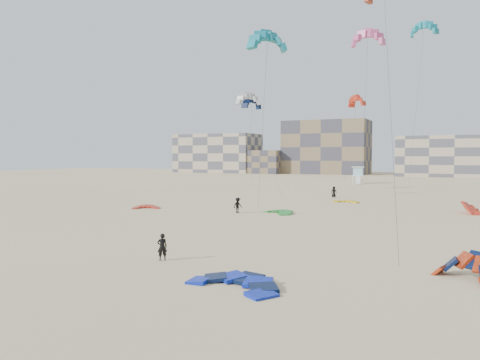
% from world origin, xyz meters
% --- Properties ---
extents(ground, '(320.00, 320.00, 0.00)m').
position_xyz_m(ground, '(0.00, 0.00, 0.00)').
color(ground, beige).
rests_on(ground, ground).
extents(kite_ground_blue, '(5.27, 5.44, 1.11)m').
position_xyz_m(kite_ground_blue, '(3.20, -2.84, 0.00)').
color(kite_ground_blue, '#122ECD').
rests_on(kite_ground_blue, ground).
extents(kite_ground_orange, '(4.87, 4.87, 3.49)m').
position_xyz_m(kite_ground_orange, '(13.15, 3.18, 0.00)').
color(kite_ground_orange, '#EF3B16').
rests_on(kite_ground_orange, ground).
extents(kite_ground_red, '(4.19, 4.26, 1.16)m').
position_xyz_m(kite_ground_red, '(-20.84, 21.99, 0.00)').
color(kite_ground_red, '#E44D21').
rests_on(kite_ground_red, ground).
extents(kite_ground_green, '(5.07, 5.11, 0.95)m').
position_xyz_m(kite_ground_green, '(-5.09, 24.41, 0.00)').
color(kite_ground_green, green).
rests_on(kite_ground_green, ground).
extents(kite_ground_red_far, '(4.21, 4.12, 3.77)m').
position_xyz_m(kite_ground_red_far, '(13.67, 33.40, 0.00)').
color(kite_ground_red_far, '#E44D21').
rests_on(kite_ground_red_far, ground).
extents(kite_ground_yellow, '(3.40, 3.56, 0.57)m').
position_xyz_m(kite_ground_yellow, '(-1.23, 39.25, 0.00)').
color(kite_ground_yellow, '#FFA50B').
rests_on(kite_ground_yellow, ground).
extents(kitesurfer_main, '(0.69, 0.69, 1.61)m').
position_xyz_m(kitesurfer_main, '(-3.18, 0.26, 0.80)').
color(kitesurfer_main, black).
rests_on(kitesurfer_main, ground).
extents(kitesurfer_c, '(1.03, 1.24, 1.67)m').
position_xyz_m(kitesurfer_c, '(-9.23, 22.82, 0.84)').
color(kitesurfer_c, black).
rests_on(kitesurfer_c, ground).
extents(kitesurfer_e, '(0.93, 0.76, 1.63)m').
position_xyz_m(kitesurfer_e, '(-4.66, 46.06, 0.81)').
color(kitesurfer_e, black).
rests_on(kitesurfer_e, ground).
extents(kite_fly_teal_a, '(5.28, 5.27, 17.11)m').
position_xyz_m(kite_fly_teal_a, '(-3.79, 17.92, 16.61)').
color(kite_fly_teal_a, teal).
rests_on(kite_fly_teal_a, ground).
extents(kite_fly_grey, '(10.03, 8.73, 14.44)m').
position_xyz_m(kite_fly_grey, '(-15.33, 38.71, 14.16)').
color(kite_fly_grey, '#BCBCBC').
rests_on(kite_fly_grey, ground).
extents(kite_fly_pink, '(4.99, 13.46, 21.48)m').
position_xyz_m(kite_fly_pink, '(1.20, 39.65, 21.17)').
color(kite_fly_pink, pink).
rests_on(kite_fly_pink, ground).
extents(kite_fly_navy, '(4.81, 5.99, 15.24)m').
position_xyz_m(kite_fly_navy, '(-20.11, 50.41, 14.99)').
color(kite_fly_navy, '#0B1638').
rests_on(kite_fly_navy, ground).
extents(kite_fly_teal_b, '(5.07, 12.27, 27.49)m').
position_xyz_m(kite_fly_teal_b, '(6.10, 62.39, 27.20)').
color(kite_fly_teal_b, teal).
rests_on(kite_fly_teal_b, ground).
extents(kite_fly_red, '(5.35, 5.36, 15.97)m').
position_xyz_m(kite_fly_red, '(-4.37, 59.98, 15.52)').
color(kite_fly_red, '#E44D21').
rests_on(kite_fly_red, ground).
extents(lifeguard_tower_far, '(3.14, 5.40, 3.75)m').
position_xyz_m(lifeguard_tower_far, '(-8.67, 82.57, 1.86)').
color(lifeguard_tower_far, white).
rests_on(lifeguard_tower_far, ground).
extents(condo_west_a, '(30.00, 15.00, 14.00)m').
position_xyz_m(condo_west_a, '(-70.00, 130.00, 7.00)').
color(condo_west_a, tan).
rests_on(condo_west_a, ground).
extents(condo_west_b, '(28.00, 14.00, 18.00)m').
position_xyz_m(condo_west_b, '(-30.00, 134.00, 9.00)').
color(condo_west_b, '#786448').
rests_on(condo_west_b, ground).
extents(condo_mid, '(32.00, 16.00, 12.00)m').
position_xyz_m(condo_mid, '(10.00, 130.00, 6.00)').
color(condo_mid, tan).
rests_on(condo_mid, ground).
extents(condo_fill_left, '(12.00, 10.00, 8.00)m').
position_xyz_m(condo_fill_left, '(-50.00, 128.00, 4.00)').
color(condo_fill_left, '#786448').
rests_on(condo_fill_left, ground).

